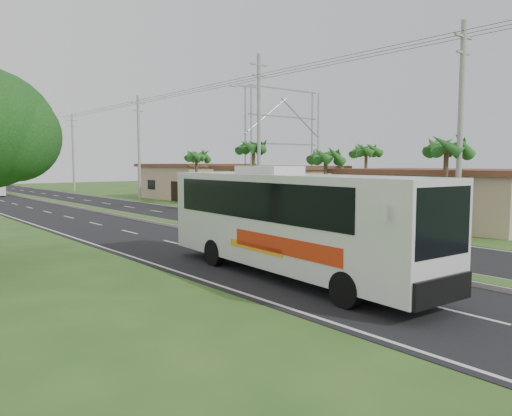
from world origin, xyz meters
TOP-DOWN VIEW (x-y plane):
  - ground at (0.00, 0.00)m, footprint 180.00×180.00m
  - road_asphalt at (0.00, 20.00)m, footprint 14.00×160.00m
  - median_strip at (0.00, 20.00)m, footprint 1.20×160.00m
  - lane_edge_left at (-6.70, 20.00)m, footprint 0.12×160.00m
  - lane_edge_right at (6.70, 20.00)m, footprint 0.12×160.00m
  - shop_near at (14.00, 6.00)m, footprint 8.60×12.60m
  - shop_mid at (14.00, 22.00)m, footprint 7.60×10.60m
  - shop_far at (14.00, 36.00)m, footprint 8.60×11.60m
  - palm_verge_a at (9.00, 3.00)m, footprint 2.40×2.40m
  - palm_verge_b at (9.40, 12.00)m, footprint 2.40×2.40m
  - palm_verge_c at (8.80, 19.00)m, footprint 2.40×2.40m
  - palm_verge_d at (9.30, 28.00)m, footprint 2.40×2.40m
  - palm_behind_shop at (17.50, 15.00)m, footprint 2.40×2.40m
  - utility_pole_a at (8.50, 2.00)m, footprint 1.60×0.28m
  - utility_pole_b at (8.47, 18.00)m, footprint 3.20×0.28m
  - utility_pole_c at (8.50, 38.00)m, footprint 1.60×0.28m
  - utility_pole_d at (8.50, 58.00)m, footprint 1.60×0.28m
  - billboard_lattice at (22.00, 30.00)m, footprint 10.18×1.18m
  - coach_bus_main at (-4.13, 1.17)m, footprint 3.18×11.89m
  - motorcyclist at (0.60, 12.66)m, footprint 1.73×0.77m

SIDE VIEW (x-z plane):
  - ground at x=0.00m, z-range 0.00..0.00m
  - lane_edge_left at x=-6.70m, z-range 0.00..0.00m
  - lane_edge_right at x=6.70m, z-range 0.00..0.00m
  - road_asphalt at x=0.00m, z-range 0.00..0.02m
  - median_strip at x=0.00m, z-range 0.01..0.20m
  - motorcyclist at x=0.60m, z-range -0.31..1.83m
  - shop_near at x=14.00m, z-range 0.02..3.54m
  - shop_mid at x=14.00m, z-range 0.02..3.69m
  - shop_far at x=14.00m, z-range 0.02..3.84m
  - coach_bus_main at x=-4.13m, z-range 0.19..3.99m
  - palm_verge_b at x=9.40m, z-range 1.83..6.88m
  - palm_verge_d at x=9.30m, z-range 1.92..7.17m
  - palm_verge_a at x=9.00m, z-range 2.02..7.47m
  - palm_behind_shop at x=17.50m, z-range 2.11..7.76m
  - palm_verge_c at x=8.80m, z-range 2.20..8.05m
  - utility_pole_d at x=8.50m, z-range 0.17..10.67m
  - utility_pole_a at x=8.50m, z-range 0.17..11.17m
  - utility_pole_c at x=8.50m, z-range 0.17..11.17m
  - utility_pole_b at x=8.47m, z-range 0.26..12.26m
  - billboard_lattice at x=22.00m, z-range 0.79..12.86m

